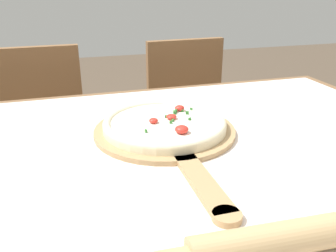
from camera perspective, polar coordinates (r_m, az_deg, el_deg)
name	(u,v)px	position (r m, az deg, el deg)	size (l,w,h in m)	color
dining_table	(183,193)	(0.84, 2.49, -10.63)	(1.41, 1.05, 0.77)	brown
towel_cloth	(184,154)	(0.79, 2.61, -4.52)	(1.33, 0.97, 0.00)	silver
pizza_peel	(167,134)	(0.87, -0.10, -1.33)	(0.35, 0.57, 0.01)	tan
pizza	(165,123)	(0.88, -0.53, 0.41)	(0.31, 0.31, 0.04)	beige
rolling_pin	(312,234)	(0.56, 22.08, -15.70)	(0.46, 0.07, 0.05)	tan
chair_left	(43,136)	(1.65, -19.42, -1.49)	(0.41, 0.41, 0.87)	brown
chair_right	(191,120)	(1.74, 3.68, 1.05)	(0.42, 0.42, 0.87)	brown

